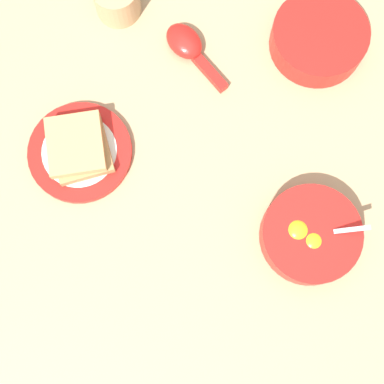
# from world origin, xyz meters

# --- Properties ---
(ground_plane) EXTENTS (3.00, 3.00, 0.00)m
(ground_plane) POSITION_xyz_m (0.00, 0.00, 0.00)
(ground_plane) COLOR tan
(egg_bowl) EXTENTS (0.16, 0.16, 0.07)m
(egg_bowl) POSITION_xyz_m (0.09, 0.24, 0.02)
(egg_bowl) COLOR red
(egg_bowl) RESTS_ON ground_plane
(toast_plate) EXTENTS (0.17, 0.17, 0.01)m
(toast_plate) POSITION_xyz_m (0.14, -0.16, 0.01)
(toast_plate) COLOR red
(toast_plate) RESTS_ON ground_plane
(toast_sandwich) EXTENTS (0.13, 0.14, 0.03)m
(toast_sandwich) POSITION_xyz_m (0.13, -0.16, 0.03)
(toast_sandwich) COLOR tan
(toast_sandwich) RESTS_ON toast_plate
(soup_spoon) EXTENTS (0.09, 0.15, 0.03)m
(soup_spoon) POSITION_xyz_m (-0.11, -0.09, 0.02)
(soup_spoon) COLOR red
(soup_spoon) RESTS_ON ground_plane
(congee_bowl) EXTENTS (0.16, 0.16, 0.05)m
(congee_bowl) POSITION_xyz_m (-0.22, 0.11, 0.03)
(congee_bowl) COLOR red
(congee_bowl) RESTS_ON ground_plane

